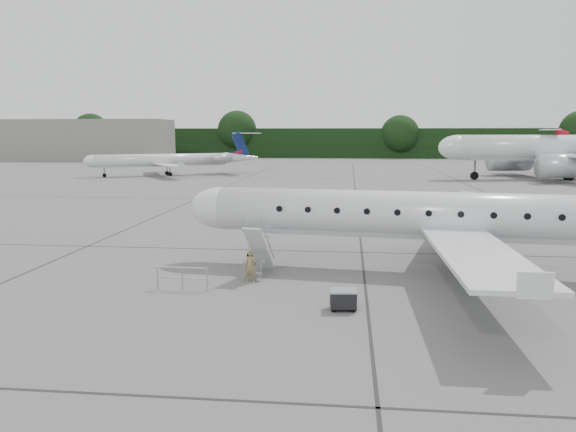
# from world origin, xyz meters

# --- Properties ---
(ground) EXTENTS (320.00, 320.00, 0.00)m
(ground) POSITION_xyz_m (0.00, 0.00, 0.00)
(ground) COLOR slate
(ground) RESTS_ON ground
(treeline) EXTENTS (260.00, 4.00, 8.00)m
(treeline) POSITION_xyz_m (0.00, 130.00, 4.00)
(treeline) COLOR black
(treeline) RESTS_ON ground
(terminal_building) EXTENTS (40.00, 14.00, 10.00)m
(terminal_building) POSITION_xyz_m (-70.00, 110.00, 5.00)
(terminal_building) COLOR slate
(terminal_building) RESTS_ON ground
(main_regional_jet) EXTENTS (32.92, 25.44, 7.83)m
(main_regional_jet) POSITION_xyz_m (-0.09, 2.35, 3.92)
(main_regional_jet) COLOR silver
(main_regional_jet) RESTS_ON ground
(airstair) EXTENTS (1.13, 2.54, 2.45)m
(airstair) POSITION_xyz_m (-9.61, 1.10, 1.23)
(airstair) COLOR silver
(airstair) RESTS_ON ground
(passenger) EXTENTS (0.55, 0.36, 1.49)m
(passenger) POSITION_xyz_m (-9.78, -0.27, 0.75)
(passenger) COLOR olive
(passenger) RESTS_ON ground
(safety_railing) EXTENTS (2.20, 0.14, 1.00)m
(safety_railing) POSITION_xyz_m (-12.48, -1.81, 0.50)
(safety_railing) COLOR #999BA1
(safety_railing) RESTS_ON ground
(baggage_cart) EXTENTS (1.05, 0.88, 0.85)m
(baggage_cart) POSITION_xyz_m (-5.60, -3.78, 0.42)
(baggage_cart) COLOR black
(baggage_cart) RESTS_ON ground
(bg_narrowbody) EXTENTS (40.41, 32.75, 12.84)m
(bg_narrowbody) POSITION_xyz_m (23.71, 61.65, 6.42)
(bg_narrowbody) COLOR silver
(bg_narrowbody) RESTS_ON ground
(bg_regional_left) EXTENTS (32.07, 29.16, 6.88)m
(bg_regional_left) POSITION_xyz_m (-34.82, 61.69, 3.44)
(bg_regional_left) COLOR silver
(bg_regional_left) RESTS_ON ground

